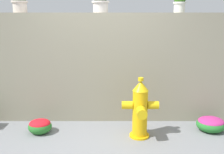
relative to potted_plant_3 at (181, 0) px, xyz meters
The scene contains 6 objects.
ground_plane 2.76m from the potted_plant_3, 138.92° to the right, with size 24.00×24.00×0.00m, color slate.
stone_wall 1.77m from the potted_plant_3, behind, with size 6.19×0.39×1.90m, color gray.
potted_plant_3 is the anchor object (origin of this frame).
fire_hydrant 1.98m from the potted_plant_3, 131.58° to the right, with size 0.56×0.46×0.95m.
flower_bush_left 3.12m from the potted_plant_3, 163.90° to the right, with size 0.38×0.34×0.24m.
flower_bush_right 2.13m from the potted_plant_3, 50.88° to the right, with size 0.47×0.42×0.24m.
Camera 1 is at (0.20, -3.29, 1.86)m, focal length 40.81 mm.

